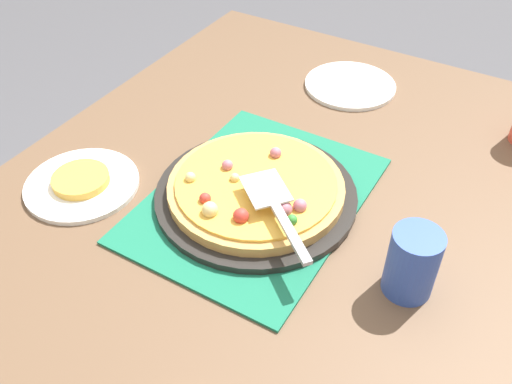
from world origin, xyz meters
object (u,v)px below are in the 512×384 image
Objects in this scene: pizza_pan at (256,195)px; pizza at (256,187)px; plate_side at (350,85)px; served_slice_right at (81,179)px; cup_near at (412,263)px; pizza_server at (275,206)px; plate_far_right at (82,184)px.

pizza reaches higher than pizza_pan.
pizza_pan is 0.47m from plate_side.
cup_near is at bearing -82.70° from served_slice_right.
cup_near reaches higher than pizza_pan.
plate_side is 0.54m from pizza_server.
pizza is 0.10m from pizza_server.
pizza_server is at bearing 90.98° from cup_near.
cup_near is (-0.06, -0.32, 0.05)m from pizza_pan.
pizza_pan is 1.86× the size of pizza_server.
plate_side is at bearing 9.18° from pizza_server.
cup_near reaches higher than plate_side.
pizza is (-0.00, -0.00, 0.02)m from pizza_pan.
served_slice_right is 0.54× the size of pizza_server.
pizza_pan is at bearing 79.53° from cup_near.
cup_near is at bearing -100.07° from pizza.
pizza is 1.50× the size of plate_far_right.
pizza_pan is 0.02m from pizza.
pizza reaches higher than plate_far_right.
pizza is 0.34m from plate_far_right.
pizza is 0.34m from served_slice_right.
plate_side is at bearing -26.31° from plate_far_right.
cup_near is (0.08, -0.63, 0.06)m from plate_far_right.
pizza is 1.61× the size of pizza_server.
plate_far_right is 0.40m from pizza_server.
pizza_server is at bearing -78.85° from plate_far_right.
pizza_pan is 0.32m from cup_near.
plate_side is at bearing 31.71° from cup_near.
plate_far_right is 0.63m from cup_near.
pizza_server is at bearing -78.85° from served_slice_right.
pizza is 3.00× the size of served_slice_right.
pizza is 1.50× the size of plate_side.
plate_far_right is at bearing 97.30° from cup_near.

